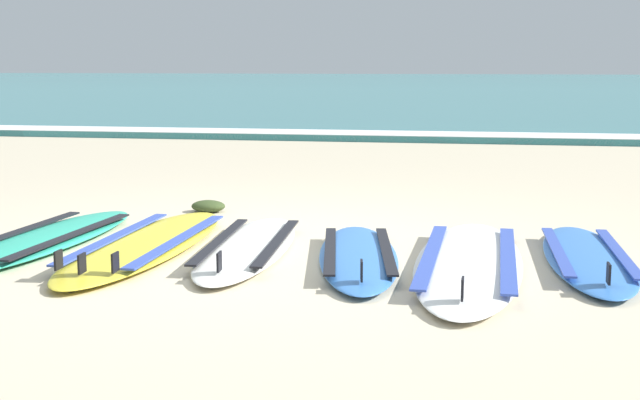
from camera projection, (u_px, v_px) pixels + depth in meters
ground_plane at (279, 248)px, 5.90m from camera, size 80.00×80.00×0.00m
sea at (451, 85)px, 42.61m from camera, size 80.00×60.00×0.10m
wave_foam_strip at (394, 136)px, 13.90m from camera, size 80.00×0.95×0.11m
surfboard_0 at (44, 239)px, 6.02m from camera, size 0.71×2.34×0.18m
surfboard_1 at (147, 244)px, 5.87m from camera, size 0.64×2.49×0.18m
surfboard_2 at (248, 247)px, 5.78m from camera, size 0.65×2.15×0.18m
surfboard_3 at (358, 256)px, 5.51m from camera, size 0.78×1.99×0.18m
surfboard_4 at (469, 262)px, 5.35m from camera, size 0.70×2.57×0.18m
surfboard_5 at (587, 257)px, 5.47m from camera, size 0.54×2.04×0.18m
seaweed_clump_near_shoreline at (208, 206)px, 7.31m from camera, size 0.28×0.23×0.10m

